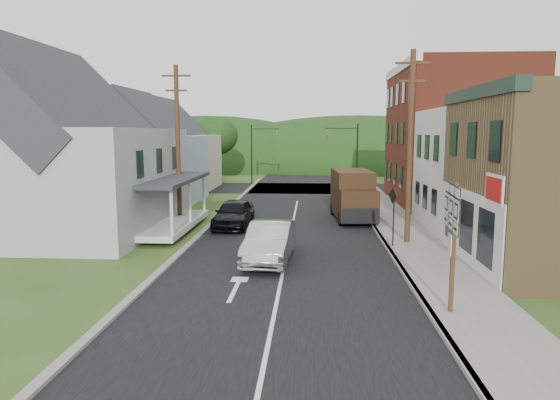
% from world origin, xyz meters
% --- Properties ---
extents(ground, '(120.00, 120.00, 0.00)m').
position_xyz_m(ground, '(0.00, 0.00, 0.00)').
color(ground, '#2D4719').
rests_on(ground, ground).
extents(road, '(9.00, 90.00, 0.02)m').
position_xyz_m(road, '(0.00, 10.00, 0.00)').
color(road, black).
rests_on(road, ground).
extents(cross_road, '(60.00, 9.00, 0.02)m').
position_xyz_m(cross_road, '(0.00, 27.00, 0.00)').
color(cross_road, black).
rests_on(cross_road, ground).
extents(sidewalk_right, '(2.80, 55.00, 0.15)m').
position_xyz_m(sidewalk_right, '(5.90, 8.00, 0.07)').
color(sidewalk_right, slate).
rests_on(sidewalk_right, ground).
extents(curb_right, '(0.20, 55.00, 0.15)m').
position_xyz_m(curb_right, '(4.55, 8.00, 0.07)').
color(curb_right, slate).
rests_on(curb_right, ground).
extents(curb_left, '(0.30, 55.00, 0.12)m').
position_xyz_m(curb_left, '(-4.65, 8.00, 0.06)').
color(curb_left, slate).
rests_on(curb_left, ground).
extents(storefront_white, '(8.00, 7.00, 6.50)m').
position_xyz_m(storefront_white, '(11.30, 7.50, 3.25)').
color(storefront_white, silver).
rests_on(storefront_white, ground).
extents(storefront_red, '(8.00, 12.00, 10.00)m').
position_xyz_m(storefront_red, '(11.30, 17.00, 5.00)').
color(storefront_red, maroon).
rests_on(storefront_red, ground).
extents(house_gray, '(10.20, 12.24, 8.35)m').
position_xyz_m(house_gray, '(-12.00, 6.00, 4.23)').
color(house_gray, '#A1A3A6').
rests_on(house_gray, ground).
extents(house_blue, '(7.14, 8.16, 7.28)m').
position_xyz_m(house_blue, '(-11.00, 17.00, 3.69)').
color(house_blue, '#9ABDD3').
rests_on(house_blue, ground).
extents(house_cream, '(7.14, 8.16, 7.28)m').
position_xyz_m(house_cream, '(-11.50, 26.00, 3.69)').
color(house_cream, beige).
rests_on(house_cream, ground).
extents(utility_pole_right, '(1.60, 0.26, 9.00)m').
position_xyz_m(utility_pole_right, '(5.60, 3.50, 4.66)').
color(utility_pole_right, '#472D19').
rests_on(utility_pole_right, ground).
extents(utility_pole_left, '(1.60, 0.26, 9.00)m').
position_xyz_m(utility_pole_left, '(-6.50, 8.00, 4.66)').
color(utility_pole_left, '#472D19').
rests_on(utility_pole_left, ground).
extents(traffic_signal_right, '(2.87, 0.20, 6.00)m').
position_xyz_m(traffic_signal_right, '(4.30, 23.50, 3.76)').
color(traffic_signal_right, black).
rests_on(traffic_signal_right, ground).
extents(traffic_signal_left, '(2.87, 0.20, 6.00)m').
position_xyz_m(traffic_signal_left, '(-4.30, 30.50, 3.76)').
color(traffic_signal_left, black).
rests_on(traffic_signal_left, ground).
extents(tree_left_b, '(4.80, 4.80, 6.94)m').
position_xyz_m(tree_left_b, '(-17.00, 12.00, 4.88)').
color(tree_left_b, '#382616').
rests_on(tree_left_b, ground).
extents(tree_left_c, '(5.80, 5.80, 8.41)m').
position_xyz_m(tree_left_c, '(-19.00, 20.00, 5.94)').
color(tree_left_c, '#382616').
rests_on(tree_left_c, ground).
extents(tree_left_d, '(4.80, 4.80, 6.94)m').
position_xyz_m(tree_left_d, '(-9.00, 32.00, 4.88)').
color(tree_left_d, '#382616').
rests_on(tree_left_d, ground).
extents(forested_ridge, '(90.00, 30.00, 16.00)m').
position_xyz_m(forested_ridge, '(0.00, 55.00, 0.00)').
color(forested_ridge, black).
rests_on(forested_ridge, ground).
extents(silver_sedan, '(2.02, 4.98, 1.61)m').
position_xyz_m(silver_sedan, '(-0.62, 0.05, 0.80)').
color(silver_sedan, '#BBBABF').
rests_on(silver_sedan, ground).
extents(dark_sedan, '(2.09, 4.70, 1.57)m').
position_xyz_m(dark_sedan, '(-3.24, 7.20, 0.79)').
color(dark_sedan, black).
rests_on(dark_sedan, ground).
extents(delivery_van, '(2.57, 5.49, 2.99)m').
position_xyz_m(delivery_van, '(3.59, 10.09, 1.51)').
color(delivery_van, black).
rests_on(delivery_van, ground).
extents(route_sign_cluster, '(0.28, 2.15, 3.77)m').
position_xyz_m(route_sign_cluster, '(5.06, -5.77, 2.59)').
color(route_sign_cluster, '#472D19').
rests_on(route_sign_cluster, sidewalk_right).
extents(warning_sign, '(0.28, 0.70, 2.68)m').
position_xyz_m(warning_sign, '(4.77, 2.64, 1.86)').
color(warning_sign, black).
rests_on(warning_sign, sidewalk_right).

